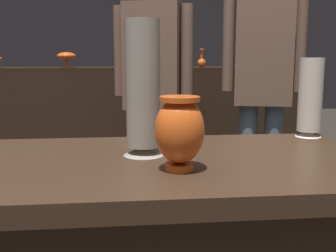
{
  "coord_description": "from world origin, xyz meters",
  "views": [
    {
      "loc": [
        -0.08,
        -1.07,
        1.07
      ],
      "look_at": [
        0.02,
        -0.06,
        0.9
      ],
      "focal_mm": 43.9,
      "sensor_mm": 36.0,
      "label": 1
    }
  ],
  "objects_px": {
    "vase_left_accent": "(310,98)",
    "vase_right_accent": "(143,91)",
    "shelf_vase_left": "(66,56)",
    "shelf_vase_far_right": "(262,56)",
    "visitor_center_back": "(153,85)",
    "vase_centerpiece": "(180,130)",
    "visitor_near_right": "(263,78)",
    "shelf_vase_center": "(135,52)",
    "shelf_vase_right": "(202,62)"
  },
  "relations": [
    {
      "from": "vase_left_accent",
      "to": "visitor_center_back",
      "type": "relative_size",
      "value": 0.17
    },
    {
      "from": "vase_centerpiece",
      "to": "vase_right_accent",
      "type": "xyz_separation_m",
      "value": [
        -0.08,
        0.17,
        0.08
      ]
    },
    {
      "from": "vase_right_accent",
      "to": "shelf_vase_left",
      "type": "relative_size",
      "value": 2.61
    },
    {
      "from": "shelf_vase_center",
      "to": "visitor_center_back",
      "type": "bearing_deg",
      "value": -85.13
    },
    {
      "from": "shelf_vase_right",
      "to": "shelf_vase_center",
      "type": "relative_size",
      "value": 0.58
    },
    {
      "from": "vase_centerpiece",
      "to": "visitor_center_back",
      "type": "xyz_separation_m",
      "value": [
        0.04,
        1.44,
        0.01
      ]
    },
    {
      "from": "vase_right_accent",
      "to": "vase_left_accent",
      "type": "bearing_deg",
      "value": 20.01
    },
    {
      "from": "vase_right_accent",
      "to": "shelf_vase_center",
      "type": "relative_size",
      "value": 1.52
    },
    {
      "from": "shelf_vase_far_right",
      "to": "shelf_vase_right",
      "type": "bearing_deg",
      "value": -170.62
    },
    {
      "from": "shelf_vase_far_right",
      "to": "visitor_center_back",
      "type": "height_order",
      "value": "visitor_center_back"
    },
    {
      "from": "shelf_vase_right",
      "to": "shelf_vase_center",
      "type": "bearing_deg",
      "value": 168.84
    },
    {
      "from": "vase_left_accent",
      "to": "vase_centerpiece",
      "type": "bearing_deg",
      "value": -142.87
    },
    {
      "from": "vase_left_accent",
      "to": "shelf_vase_center",
      "type": "xyz_separation_m",
      "value": [
        -0.54,
        1.99,
        0.17
      ]
    },
    {
      "from": "shelf_vase_far_right",
      "to": "visitor_near_right",
      "type": "distance_m",
      "value": 1.05
    },
    {
      "from": "vase_centerpiece",
      "to": "vase_left_accent",
      "type": "relative_size",
      "value": 0.67
    },
    {
      "from": "shelf_vase_far_right",
      "to": "visitor_center_back",
      "type": "relative_size",
      "value": 0.09
    },
    {
      "from": "vase_right_accent",
      "to": "shelf_vase_center",
      "type": "distance_m",
      "value": 2.2
    },
    {
      "from": "shelf_vase_far_right",
      "to": "visitor_center_back",
      "type": "distance_m",
      "value": 1.34
    },
    {
      "from": "vase_centerpiece",
      "to": "shelf_vase_far_right",
      "type": "xyz_separation_m",
      "value": [
        1.0,
        2.35,
        0.18
      ]
    },
    {
      "from": "visitor_center_back",
      "to": "shelf_vase_right",
      "type": "bearing_deg",
      "value": -99.27
    },
    {
      "from": "vase_centerpiece",
      "to": "shelf_vase_right",
      "type": "relative_size",
      "value": 1.27
    },
    {
      "from": "vase_centerpiece",
      "to": "shelf_vase_left",
      "type": "relative_size",
      "value": 1.26
    },
    {
      "from": "vase_left_accent",
      "to": "visitor_near_right",
      "type": "distance_m",
      "value": 1.0
    },
    {
      "from": "visitor_center_back",
      "to": "shelf_vase_left",
      "type": "bearing_deg",
      "value": -34.81
    },
    {
      "from": "vase_centerpiece",
      "to": "visitor_center_back",
      "type": "height_order",
      "value": "visitor_center_back"
    },
    {
      "from": "visitor_center_back",
      "to": "shelf_vase_center",
      "type": "bearing_deg",
      "value": -66.38
    },
    {
      "from": "shelf_vase_left",
      "to": "vase_right_accent",
      "type": "bearing_deg",
      "value": -76.87
    },
    {
      "from": "shelf_vase_right",
      "to": "visitor_near_right",
      "type": "bearing_deg",
      "value": -78.1
    },
    {
      "from": "vase_left_accent",
      "to": "visitor_center_back",
      "type": "height_order",
      "value": "visitor_center_back"
    },
    {
      "from": "shelf_vase_right",
      "to": "visitor_center_back",
      "type": "distance_m",
      "value": 0.95
    },
    {
      "from": "vase_right_accent",
      "to": "visitor_near_right",
      "type": "bearing_deg",
      "value": 57.97
    },
    {
      "from": "visitor_near_right",
      "to": "shelf_vase_right",
      "type": "bearing_deg",
      "value": -62.99
    },
    {
      "from": "vase_right_accent",
      "to": "shelf_vase_center",
      "type": "xyz_separation_m",
      "value": [
        0.04,
        2.2,
        0.12
      ]
    },
    {
      "from": "vase_centerpiece",
      "to": "visitor_near_right",
      "type": "distance_m",
      "value": 1.52
    },
    {
      "from": "visitor_center_back",
      "to": "vase_right_accent",
      "type": "bearing_deg",
      "value": 103.6
    },
    {
      "from": "shelf_vase_far_right",
      "to": "visitor_near_right",
      "type": "relative_size",
      "value": 0.09
    },
    {
      "from": "vase_right_accent",
      "to": "shelf_vase_far_right",
      "type": "height_order",
      "value": "vase_right_accent"
    },
    {
      "from": "vase_left_accent",
      "to": "shelf_vase_far_right",
      "type": "distance_m",
      "value": 2.04
    },
    {
      "from": "vase_right_accent",
      "to": "shelf_vase_far_right",
      "type": "distance_m",
      "value": 2.43
    },
    {
      "from": "shelf_vase_center",
      "to": "vase_left_accent",
      "type": "bearing_deg",
      "value": -74.69
    },
    {
      "from": "visitor_near_right",
      "to": "visitor_center_back",
      "type": "relative_size",
      "value": 1.04
    },
    {
      "from": "shelf_vase_center",
      "to": "shelf_vase_right",
      "type": "bearing_deg",
      "value": -11.16
    },
    {
      "from": "visitor_near_right",
      "to": "shelf_vase_left",
      "type": "bearing_deg",
      "value": -20.69
    },
    {
      "from": "shelf_vase_far_right",
      "to": "vase_right_accent",
      "type": "bearing_deg",
      "value": -116.23
    },
    {
      "from": "visitor_near_right",
      "to": "vase_right_accent",
      "type": "bearing_deg",
      "value": 73.07
    },
    {
      "from": "shelf_vase_far_right",
      "to": "shelf_vase_left",
      "type": "xyz_separation_m",
      "value": [
        -1.56,
        -0.1,
        -0.0
      ]
    },
    {
      "from": "shelf_vase_left",
      "to": "shelf_vase_center",
      "type": "xyz_separation_m",
      "value": [
        0.52,
        0.12,
        0.03
      ]
    },
    {
      "from": "visitor_center_back",
      "to": "shelf_vase_far_right",
      "type": "bearing_deg",
      "value": -117.68
    },
    {
      "from": "vase_right_accent",
      "to": "shelf_vase_right",
      "type": "xyz_separation_m",
      "value": [
        0.56,
        2.1,
        0.05
      ]
    },
    {
      "from": "vase_left_accent",
      "to": "vase_right_accent",
      "type": "height_order",
      "value": "vase_right_accent"
    }
  ]
}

